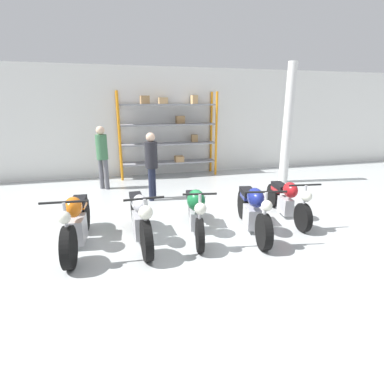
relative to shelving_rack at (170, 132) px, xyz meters
name	(u,v)px	position (x,y,z in m)	size (l,w,h in m)	color
ground_plane	(197,232)	(-0.41, -4.87, -1.51)	(30.00, 30.00, 0.00)	#B2B7B7
back_wall	(156,122)	(-0.41, 0.36, 0.29)	(30.00, 0.08, 3.60)	white
shelving_rack	(170,132)	(0.00, 0.00, 0.00)	(3.31, 0.63, 2.81)	orange
support_pillar	(288,125)	(3.33, -1.83, 0.29)	(0.28, 0.28, 3.60)	silver
motorcycle_orange	(77,223)	(-2.60, -4.94, -1.06)	(0.69, 2.13, 1.06)	black
motorcycle_silver	(140,218)	(-1.52, -5.05, -1.05)	(0.63, 2.05, 1.04)	black
motorcycle_green	(195,210)	(-0.46, -4.93, -1.03)	(0.64, 2.10, 1.02)	black
motorcycle_blue	(253,210)	(0.64, -5.14, -1.05)	(0.75, 2.09, 1.03)	black
motorcycle_red	(287,199)	(1.70, -4.64, -1.08)	(0.65, 2.06, 0.95)	black
person_browsing	(102,152)	(-2.20, -1.20, -0.42)	(0.45, 0.45, 1.82)	#595960
person_near_rack	(151,161)	(-0.97, -2.58, -0.48)	(0.43, 0.43, 1.74)	#1E2338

